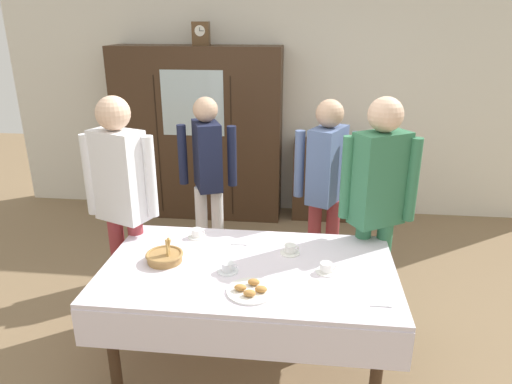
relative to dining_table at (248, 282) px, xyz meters
name	(u,v)px	position (x,y,z in m)	size (l,w,h in m)	color
ground_plane	(253,343)	(0.00, 0.24, -0.66)	(12.00, 12.00, 0.00)	#846B4C
back_wall	(280,98)	(0.00, 2.89, 0.69)	(6.40, 0.10, 2.70)	silver
dining_table	(248,282)	(0.00, 0.00, 0.00)	(1.83, 1.06, 0.75)	#3D2819
wall_cabinet	(199,134)	(-0.90, 2.59, 0.32)	(1.88, 0.46, 1.94)	#3D2819
mantel_clock	(201,33)	(-0.83, 2.59, 1.41)	(0.18, 0.11, 0.24)	brown
bookshelf_low	(334,180)	(0.66, 2.64, -0.20)	(0.94, 0.35, 0.91)	#3D2819
book_stack	(336,136)	(0.66, 2.64, 0.33)	(0.13, 0.21, 0.14)	#B29333
tea_cup_front_edge	(197,234)	(-0.42, 0.41, 0.12)	(0.13, 0.13, 0.06)	white
tea_cup_mid_left	(228,268)	(-0.12, -0.05, 0.12)	(0.13, 0.13, 0.06)	white
tea_cup_far_left	(290,250)	(0.25, 0.24, 0.12)	(0.13, 0.13, 0.06)	white
tea_cup_near_right	(326,268)	(0.48, 0.02, 0.12)	(0.13, 0.13, 0.06)	white
bread_basket	(165,256)	(-0.54, 0.04, 0.13)	(0.24, 0.24, 0.16)	#9E7542
pastry_plate	(251,290)	(0.05, -0.26, 0.11)	(0.28, 0.28, 0.05)	white
spoon_near_right	(242,245)	(-0.08, 0.32, 0.10)	(0.12, 0.02, 0.01)	silver
spoon_back_edge	(385,306)	(0.79, -0.32, 0.10)	(0.12, 0.02, 0.01)	silver
person_behind_table_left	(208,168)	(-0.53, 1.33, 0.31)	(0.52, 0.41, 1.59)	silver
person_by_cabinet	(378,195)	(0.83, 0.55, 0.41)	(0.52, 0.36, 1.74)	#33704C
person_beside_shelf	(326,179)	(0.50, 1.08, 0.34)	(0.52, 0.41, 1.63)	#933338
person_behind_table_right	(121,191)	(-0.95, 0.43, 0.41)	(0.52, 0.32, 1.74)	#933338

